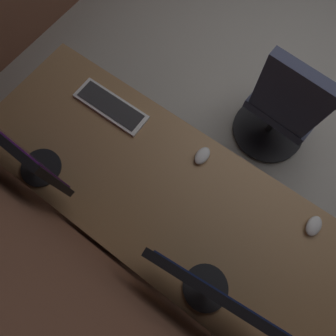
% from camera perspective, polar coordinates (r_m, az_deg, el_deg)
% --- Properties ---
extents(floor_plane, '(5.38, 5.38, 0.00)m').
position_cam_1_polar(floor_plane, '(2.85, 27.49, 16.49)').
color(floor_plane, '#B2ADA3').
extents(desk, '(2.01, 0.75, 0.73)m').
position_cam_1_polar(desk, '(1.41, -1.20, -5.20)').
color(desk, '#936D47').
rests_on(desk, ground).
extents(drawer_pedestal, '(0.40, 0.51, 0.69)m').
position_cam_1_polar(drawer_pedestal, '(1.74, -4.68, -6.04)').
color(drawer_pedestal, '#936D47').
rests_on(drawer_pedestal, ground).
extents(monitor_primary, '(0.55, 0.20, 0.43)m').
position_cam_1_polar(monitor_primary, '(1.08, 9.65, -24.24)').
color(monitor_primary, black).
rests_on(monitor_primary, desk).
extents(monitor_secondary, '(0.53, 0.20, 0.46)m').
position_cam_1_polar(monitor_secondary, '(1.30, -29.24, 3.82)').
color(monitor_secondary, black).
rests_on(monitor_secondary, desk).
extents(keyboard_main, '(0.42, 0.14, 0.02)m').
position_cam_1_polar(keyboard_main, '(1.55, -11.74, 12.39)').
color(keyboard_main, silver).
rests_on(keyboard_main, desk).
extents(mouse_main, '(0.06, 0.10, 0.03)m').
position_cam_1_polar(mouse_main, '(1.40, 7.10, 2.56)').
color(mouse_main, silver).
rests_on(mouse_main, desk).
extents(mouse_spare, '(0.06, 0.10, 0.03)m').
position_cam_1_polar(mouse_spare, '(1.47, 27.92, -10.53)').
color(mouse_spare, silver).
rests_on(mouse_spare, desk).
extents(office_chair, '(0.56, 0.57, 0.97)m').
position_cam_1_polar(office_chair, '(1.99, 22.73, 11.18)').
color(office_chair, '#383D56').
rests_on(office_chair, ground).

